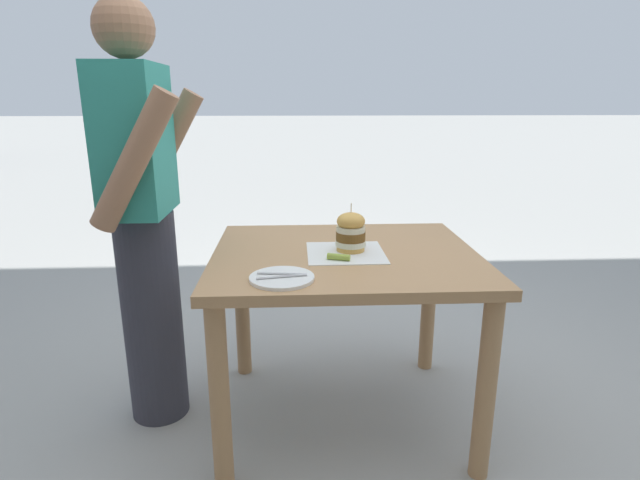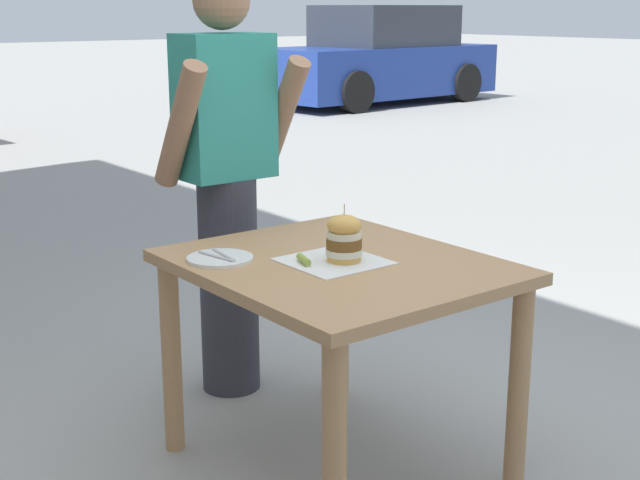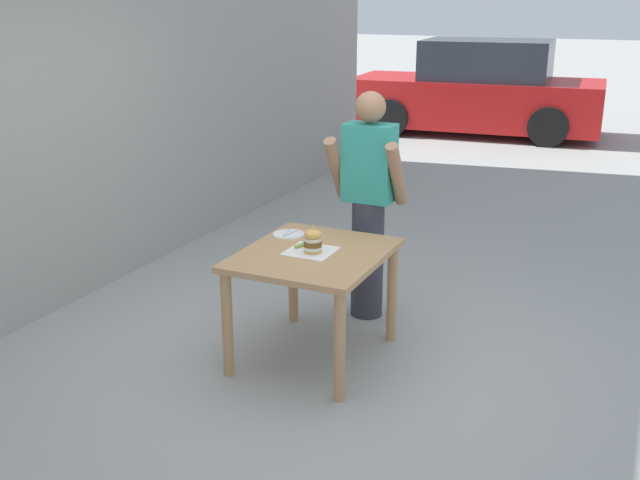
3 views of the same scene
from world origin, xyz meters
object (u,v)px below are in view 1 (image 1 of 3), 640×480
at_px(pickle_spear, 339,257).
at_px(side_plate_with_forks, 282,278).
at_px(diner_across_table, 144,216).
at_px(sandwich, 351,232).
at_px(patio_table, 345,280).

distance_m(pickle_spear, side_plate_with_forks, 0.28).
bearing_deg(diner_across_table, sandwich, -94.45).
distance_m(patio_table, side_plate_with_forks, 0.41).
xyz_separation_m(patio_table, pickle_spear, (-0.12, 0.04, 0.14)).
height_order(patio_table, diner_across_table, diner_across_table).
bearing_deg(side_plate_with_forks, pickle_spear, -47.73).
height_order(side_plate_with_forks, diner_across_table, diner_across_table).
relative_size(patio_table, side_plate_with_forks, 4.75).
bearing_deg(sandwich, side_plate_with_forks, 139.41).
height_order(pickle_spear, side_plate_with_forks, pickle_spear).
distance_m(sandwich, pickle_spear, 0.15).
height_order(sandwich, pickle_spear, sandwich).
distance_m(pickle_spear, diner_across_table, 0.79).
bearing_deg(diner_across_table, side_plate_with_forks, -124.15).
bearing_deg(diner_across_table, pickle_spear, -103.68).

